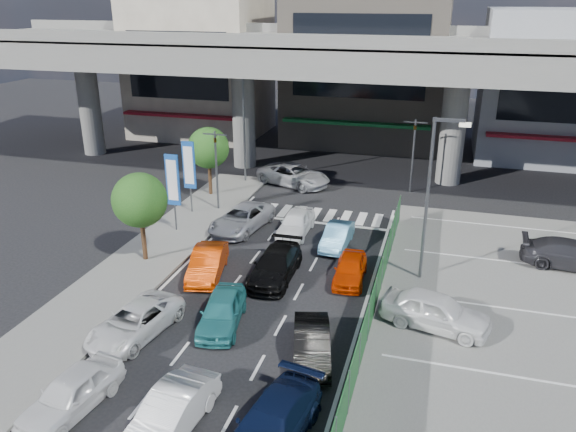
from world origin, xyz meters
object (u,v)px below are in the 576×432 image
(traffic_cone, at_px, (396,298))
(parked_sedan_white, at_px, (436,311))
(traffic_light_left, at_px, (216,151))
(taxi_orange_left, at_px, (208,263))
(wagon_silver_front_left, at_px, (242,219))
(tree_near, at_px, (140,200))
(sedan_white_front_mid, at_px, (296,223))
(signboard_far, at_px, (189,167))
(street_lamp_right, at_px, (432,187))
(minivan_navy_back, at_px, (271,425))
(taxi_teal_mid, at_px, (222,311))
(crossing_wagon_silver, at_px, (294,175))
(tree_far, at_px, (208,148))
(street_lamp_left, at_px, (246,119))
(kei_truck_front_right, at_px, (337,236))
(van_white_back_left, at_px, (71,393))
(hatch_black_mid_right, at_px, (312,344))
(parked_sedan_dgrey, at_px, (571,254))
(sedan_black_mid, at_px, (275,265))
(sedan_white_mid_left, at_px, (135,322))
(taxi_orange_right, at_px, (350,269))
(traffic_light_right, at_px, (414,138))
(hatch_white_back_mid, at_px, (171,413))
(signboard_near, at_px, (173,182))

(traffic_cone, bearing_deg, parked_sedan_white, -38.41)
(traffic_light_left, relative_size, taxi_orange_left, 1.24)
(wagon_silver_front_left, height_order, parked_sedan_white, parked_sedan_white)
(traffic_light_left, distance_m, tree_near, 8.06)
(sedan_white_front_mid, bearing_deg, signboard_far, 169.09)
(street_lamp_right, xyz_separation_m, tree_near, (-14.17, -2.00, -1.38))
(minivan_navy_back, height_order, taxi_teal_mid, same)
(signboard_far, xyz_separation_m, taxi_orange_left, (4.44, -7.65, -2.37))
(parked_sedan_white, bearing_deg, sedan_white_front_mid, 58.81)
(crossing_wagon_silver, xyz_separation_m, traffic_cone, (8.96, -15.29, -0.37))
(tree_far, relative_size, crossing_wagon_silver, 0.87)
(street_lamp_left, relative_size, tree_far, 1.67)
(kei_truck_front_right, bearing_deg, van_white_back_left, -109.63)
(tree_far, bearing_deg, street_lamp_right, -29.58)
(tree_near, bearing_deg, street_lamp_left, 87.24)
(street_lamp_left, bearing_deg, wagon_silver_front_left, -72.43)
(wagon_silver_front_left, height_order, traffic_cone, wagon_silver_front_left)
(tree_far, bearing_deg, signboard_far, -86.74)
(wagon_silver_front_left, xyz_separation_m, crossing_wagon_silver, (0.75, 8.90, 0.07))
(van_white_back_left, bearing_deg, hatch_black_mid_right, 43.45)
(signboard_far, distance_m, parked_sedan_white, 18.24)
(minivan_navy_back, relative_size, kei_truck_front_right, 1.29)
(tree_far, distance_m, parked_sedan_white, 20.46)
(parked_sedan_dgrey, bearing_deg, taxi_teal_mid, 126.61)
(street_lamp_right, bearing_deg, street_lamp_left, 138.37)
(traffic_light_left, xyz_separation_m, hatch_black_mid_right, (9.61, -13.89, -3.29))
(signboard_far, distance_m, sedan_black_mid, 10.66)
(kei_truck_front_right, bearing_deg, parked_sedan_white, -49.94)
(minivan_navy_back, xyz_separation_m, sedan_white_mid_left, (-7.15, 4.18, -0.06))
(taxi_orange_right, relative_size, parked_sedan_white, 0.81)
(tree_near, distance_m, taxi_teal_mid, 8.22)
(street_lamp_right, relative_size, kei_truck_front_right, 2.17)
(sedan_black_mid, distance_m, parked_sedan_white, 8.12)
(traffic_light_right, xyz_separation_m, taxi_orange_right, (-1.79, -14.20, -3.32))
(signboard_far, height_order, sedan_white_front_mid, signboard_far)
(van_white_back_left, bearing_deg, traffic_light_right, 78.82)
(hatch_white_back_mid, xyz_separation_m, taxi_orange_left, (-3.16, 10.19, 0.00))
(hatch_black_mid_right, xyz_separation_m, crossing_wagon_silver, (-6.26, 20.16, 0.12))
(tree_far, height_order, taxi_orange_right, tree_far)
(taxi_teal_mid, height_order, sedan_white_front_mid, same)
(taxi_teal_mid, distance_m, hatch_black_mid_right, 4.37)
(signboard_near, bearing_deg, van_white_back_left, -76.54)
(signboard_far, relative_size, minivan_navy_back, 0.99)
(street_lamp_left, xyz_separation_m, wagon_silver_front_left, (2.73, -8.63, -4.08))
(traffic_light_left, relative_size, traffic_light_right, 1.00)
(traffic_light_left, relative_size, parked_sedan_white, 1.15)
(street_lamp_right, xyz_separation_m, sedan_white_front_mid, (-7.52, 3.63, -4.08))
(wagon_silver_front_left, distance_m, crossing_wagon_silver, 8.93)
(street_lamp_left, bearing_deg, tree_near, -92.76)
(taxi_orange_right, height_order, wagon_silver_front_left, wagon_silver_front_left)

